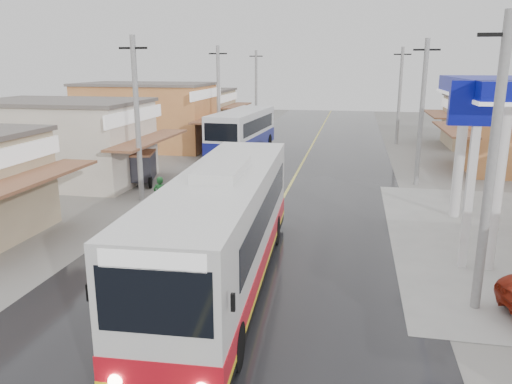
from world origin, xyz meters
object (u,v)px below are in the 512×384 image
second_bus (242,131)px  cyclist (163,207)px  tyre_stack (141,213)px  coach_bus (224,228)px  tricycle_near (140,166)px

second_bus → cyclist: size_ratio=4.84×
cyclist → tyre_stack: 1.35m
coach_bus → cyclist: size_ratio=6.03×
tricycle_near → cyclist: bearing=-72.9°
second_bus → tricycle_near: bearing=-104.6°
coach_bus → tyre_stack: size_ratio=14.53×
cyclist → tricycle_near: size_ratio=0.81×
second_bus → tyre_stack: (-0.94, -16.44, -1.53)m
second_bus → tyre_stack: size_ratio=11.66×
coach_bus → tricycle_near: (-8.07, 12.02, -0.79)m
second_bus → cyclist: (0.25, -16.86, -1.08)m
second_bus → tyre_stack: bearing=-89.3°
tyre_stack → tricycle_near: bearing=113.7°
coach_bus → cyclist: coach_bus is taller
coach_bus → tyre_stack: coach_bus is taller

